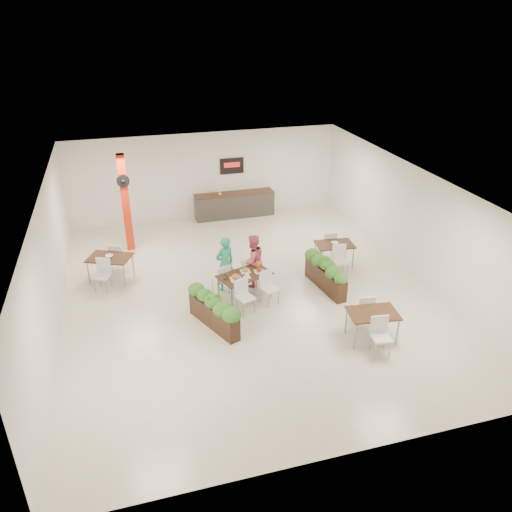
% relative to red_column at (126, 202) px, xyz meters
% --- Properties ---
extents(ground, '(12.00, 12.00, 0.00)m').
position_rel_red_column_xyz_m(ground, '(3.00, -3.79, -1.64)').
color(ground, beige).
rests_on(ground, ground).
extents(room_shell, '(10.10, 12.10, 3.22)m').
position_rel_red_column_xyz_m(room_shell, '(3.00, -3.79, 0.36)').
color(room_shell, white).
rests_on(room_shell, ground).
extents(red_column, '(0.40, 0.41, 3.20)m').
position_rel_red_column_xyz_m(red_column, '(0.00, 0.00, 0.00)').
color(red_column, '#B8230C').
rests_on(red_column, ground).
extents(service_counter, '(3.00, 0.64, 2.20)m').
position_rel_red_column_xyz_m(service_counter, '(4.00, 1.86, -1.15)').
color(service_counter, '#33302D').
rests_on(service_counter, ground).
extents(main_table, '(1.70, 1.94, 0.92)m').
position_rel_red_column_xyz_m(main_table, '(2.83, -4.09, -1.01)').
color(main_table, black).
rests_on(main_table, ground).
extents(diner_man, '(0.68, 0.56, 1.60)m').
position_rel_red_column_xyz_m(diner_man, '(2.44, -3.43, -0.84)').
color(diner_man, '#239970').
rests_on(diner_man, ground).
extents(diner_woman, '(0.92, 0.82, 1.57)m').
position_rel_red_column_xyz_m(diner_woman, '(3.24, -3.43, -0.86)').
color(diner_woman, '#D35E6D').
rests_on(diner_woman, ground).
extents(planter_left, '(0.99, 1.77, 0.99)m').
position_rel_red_column_xyz_m(planter_left, '(1.75, -5.18, -1.14)').
color(planter_left, black).
rests_on(planter_left, ground).
extents(planter_right, '(0.61, 1.90, 1.00)m').
position_rel_red_column_xyz_m(planter_right, '(5.18, -4.17, -1.15)').
color(planter_right, black).
rests_on(planter_right, ground).
extents(side_table_a, '(1.43, 1.65, 0.92)m').
position_rel_red_column_xyz_m(side_table_a, '(-0.65, -2.00, -1.01)').
color(side_table_a, black).
rests_on(side_table_a, ground).
extents(side_table_b, '(1.20, 1.65, 0.92)m').
position_rel_red_column_xyz_m(side_table_b, '(5.97, -2.96, -1.02)').
color(side_table_b, black).
rests_on(side_table_b, ground).
extents(side_table_c, '(1.25, 1.66, 0.92)m').
position_rel_red_column_xyz_m(side_table_c, '(5.28, -6.73, -1.02)').
color(side_table_c, black).
rests_on(side_table_c, ground).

